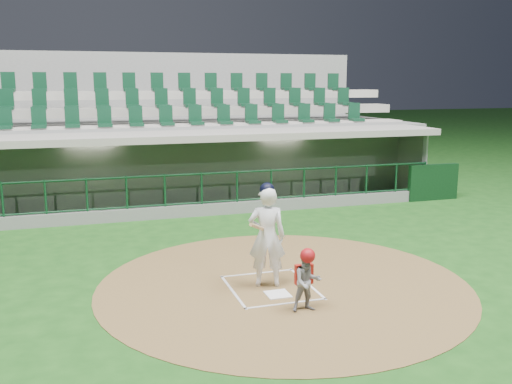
% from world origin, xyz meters
% --- Properties ---
extents(ground, '(120.00, 120.00, 0.00)m').
position_xyz_m(ground, '(0.00, 0.00, 0.00)').
color(ground, '#154413').
rests_on(ground, ground).
extents(dirt_circle, '(7.20, 7.20, 0.01)m').
position_xyz_m(dirt_circle, '(0.30, -0.20, 0.01)').
color(dirt_circle, brown).
rests_on(dirt_circle, ground).
extents(home_plate, '(0.43, 0.43, 0.02)m').
position_xyz_m(home_plate, '(0.00, -0.70, 0.02)').
color(home_plate, white).
rests_on(home_plate, dirt_circle).
extents(batter_box_chalk, '(1.55, 1.80, 0.01)m').
position_xyz_m(batter_box_chalk, '(0.00, -0.30, 0.02)').
color(batter_box_chalk, silver).
rests_on(batter_box_chalk, ground).
extents(dugout_structure, '(16.40, 3.70, 3.00)m').
position_xyz_m(dugout_structure, '(0.16, 7.82, 0.96)').
color(dugout_structure, slate).
rests_on(dugout_structure, ground).
extents(seating_deck, '(17.00, 6.72, 5.15)m').
position_xyz_m(seating_deck, '(0.00, 10.91, 1.42)').
color(seating_deck, slate).
rests_on(seating_deck, ground).
extents(batter, '(0.95, 0.97, 2.02)m').
position_xyz_m(batter, '(-0.04, -0.17, 1.01)').
color(batter, white).
rests_on(batter, dirt_circle).
extents(catcher, '(0.52, 0.41, 1.11)m').
position_xyz_m(catcher, '(0.23, -1.53, 0.57)').
color(catcher, gray).
rests_on(catcher, dirt_circle).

